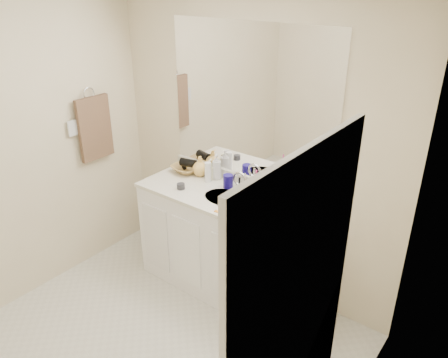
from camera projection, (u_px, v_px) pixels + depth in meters
The scene contains 26 objects.
wall_back at pixel (249, 148), 3.46m from camera, with size 2.60×0.02×2.40m, color beige.
wall_left at pixel (6, 160), 3.25m from camera, with size 0.02×2.60×2.40m, color beige.
wall_right at pixel (329, 306), 1.81m from camera, with size 0.02×2.60×2.40m, color beige.
vanity_cabinet at pixel (228, 245), 3.60m from camera, with size 1.50×0.55×0.85m, color white.
countertop at pixel (228, 198), 3.41m from camera, with size 1.52×0.57×0.03m, color white.
backsplash at pixel (247, 181), 3.57m from camera, with size 1.52×0.03×0.08m, color beige.
sink_basin at pixel (226, 199), 3.39m from camera, with size 0.37×0.37×0.02m, color #BCB1A4.
faucet at pixel (240, 183), 3.49m from camera, with size 0.02×0.02×0.11m, color silver.
mirror at pixel (250, 104), 3.31m from camera, with size 1.48×0.01×1.20m, color white.
blue_mug at pixel (228, 181), 3.53m from camera, with size 0.08×0.08×0.11m, color navy.
tan_cup at pixel (255, 195), 3.33m from camera, with size 0.06×0.06×0.08m, color #CDAD90.
toothbrush at pixel (257, 183), 3.28m from camera, with size 0.01×0.01×0.22m, color #FA41A2.
mouthwash_bottle at pixel (284, 197), 3.19m from camera, with size 0.08×0.08×0.19m, color #0D93A1.
soap_dish at pixel (260, 215), 3.13m from camera, with size 0.09×0.07×0.01m, color white.
green_soap at pixel (260, 213), 3.12m from camera, with size 0.07×0.05×0.03m, color #93E337.
orange_comb at pixel (222, 213), 3.16m from camera, with size 0.12×0.03×0.01m, color orange.
dark_jar at pixel (181, 186), 3.52m from camera, with size 0.06×0.06×0.05m, color #2D2E33.
extra_white_bottle at pixel (208, 172), 3.61m from camera, with size 0.05×0.05×0.17m, color white.
soap_bottle_white at pixel (217, 167), 3.65m from camera, with size 0.09×0.09×0.22m, color silver.
soap_bottle_cream at pixel (211, 169), 3.68m from camera, with size 0.08×0.08×0.17m, color #EEEDC2.
soap_bottle_yellow at pixel (200, 166), 3.73m from camera, with size 0.13×0.13×0.17m, color #F8C360.
wicker_basket at pixel (187, 168), 3.82m from camera, with size 0.25×0.25×0.06m, color #AA8244.
hair_dryer at pixel (188, 163), 3.78m from camera, with size 0.07×0.07×0.14m, color black.
towel_ring at pixel (89, 94), 3.64m from camera, with size 0.11×0.11×0.01m, color silver.
hand_towel at pixel (95, 128), 3.75m from camera, with size 0.04×0.32×0.55m, color #412E22.
switch_plate at pixel (73, 128), 3.60m from camera, with size 0.01×0.09×0.13m, color silver.
Camera 1 is at (1.82, -1.39, 2.45)m, focal length 35.00 mm.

